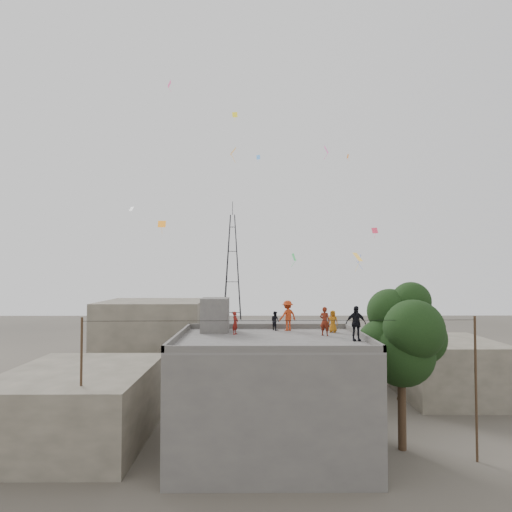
# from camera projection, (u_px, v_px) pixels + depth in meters

# --- Properties ---
(ground) EXTENTS (140.00, 140.00, 0.00)m
(ground) POSITION_uv_depth(u_px,v_px,m) (271.00, 454.00, 22.68)
(ground) COLOR #3F3B34
(ground) RESTS_ON ground
(main_building) EXTENTS (10.00, 8.00, 6.10)m
(main_building) POSITION_uv_depth(u_px,v_px,m) (270.00, 396.00, 22.79)
(main_building) COLOR #53504D
(main_building) RESTS_ON ground
(parapet) EXTENTS (10.00, 8.00, 0.30)m
(parapet) POSITION_uv_depth(u_px,v_px,m) (270.00, 336.00, 22.90)
(parapet) COLOR #53504D
(parapet) RESTS_ON main_building
(stair_head_box) EXTENTS (1.60, 1.80, 2.00)m
(stair_head_box) POSITION_uv_depth(u_px,v_px,m) (215.00, 315.00, 25.51)
(stair_head_box) COLOR #53504D
(stair_head_box) RESTS_ON main_building
(neighbor_west) EXTENTS (8.00, 10.00, 4.00)m
(neighbor_west) POSITION_uv_depth(u_px,v_px,m) (79.00, 404.00, 24.68)
(neighbor_west) COLOR #595246
(neighbor_west) RESTS_ON ground
(neighbor_north) EXTENTS (12.00, 9.00, 5.00)m
(neighbor_north) POSITION_uv_depth(u_px,v_px,m) (287.00, 355.00, 36.77)
(neighbor_north) COLOR #53504D
(neighbor_north) RESTS_ON ground
(neighbor_northwest) EXTENTS (9.00, 8.00, 7.00)m
(neighbor_northwest) POSITION_uv_depth(u_px,v_px,m) (153.00, 339.00, 38.73)
(neighbor_northwest) COLOR #595246
(neighbor_northwest) RESTS_ON ground
(neighbor_east) EXTENTS (7.00, 8.00, 4.40)m
(neighbor_east) POSITION_uv_depth(u_px,v_px,m) (447.00, 369.00, 32.84)
(neighbor_east) COLOR #595246
(neighbor_east) RESTS_ON ground
(tree) EXTENTS (4.90, 4.60, 9.10)m
(tree) POSITION_uv_depth(u_px,v_px,m) (404.00, 337.00, 23.53)
(tree) COLOR black
(tree) RESTS_ON ground
(utility_line) EXTENTS (20.12, 0.62, 7.40)m
(utility_line) POSITION_uv_depth(u_px,v_px,m) (281.00, 388.00, 21.57)
(utility_line) COLOR black
(utility_line) RESTS_ON ground
(transmission_tower) EXTENTS (2.97, 2.97, 20.01)m
(transmission_tower) POSITION_uv_depth(u_px,v_px,m) (232.00, 275.00, 62.95)
(transmission_tower) COLOR black
(transmission_tower) RESTS_ON ground
(person_red_adult) EXTENTS (0.70, 0.63, 1.61)m
(person_red_adult) POSITION_uv_depth(u_px,v_px,m) (325.00, 321.00, 23.90)
(person_red_adult) COLOR maroon
(person_red_adult) RESTS_ON main_building
(person_orange_child) EXTENTS (0.75, 0.65, 1.29)m
(person_orange_child) POSITION_uv_depth(u_px,v_px,m) (333.00, 321.00, 25.16)
(person_orange_child) COLOR #AF6414
(person_orange_child) RESTS_ON main_building
(person_dark_child) EXTENTS (0.68, 0.71, 1.15)m
(person_dark_child) POSITION_uv_depth(u_px,v_px,m) (275.00, 321.00, 26.09)
(person_dark_child) COLOR black
(person_dark_child) RESTS_ON main_building
(person_dark_adult) EXTENTS (1.09, 0.52, 1.81)m
(person_dark_adult) POSITION_uv_depth(u_px,v_px,m) (356.00, 323.00, 22.13)
(person_dark_adult) COLOR black
(person_dark_adult) RESTS_ON main_building
(person_orange_adult) EXTENTS (1.35, 1.17, 1.81)m
(person_orange_adult) POSITION_uv_depth(u_px,v_px,m) (288.00, 316.00, 25.93)
(person_orange_adult) COLOR #B23514
(person_orange_adult) RESTS_ON main_building
(person_red_child) EXTENTS (0.46, 0.55, 1.29)m
(person_red_child) POSITION_uv_depth(u_px,v_px,m) (235.00, 323.00, 24.40)
(person_red_child) COLOR maroon
(person_red_child) RESTS_ON main_building
(kites) EXTENTS (20.48, 18.43, 12.58)m
(kites) POSITION_uv_depth(u_px,v_px,m) (277.00, 192.00, 29.42)
(kites) COLOR orange
(kites) RESTS_ON ground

